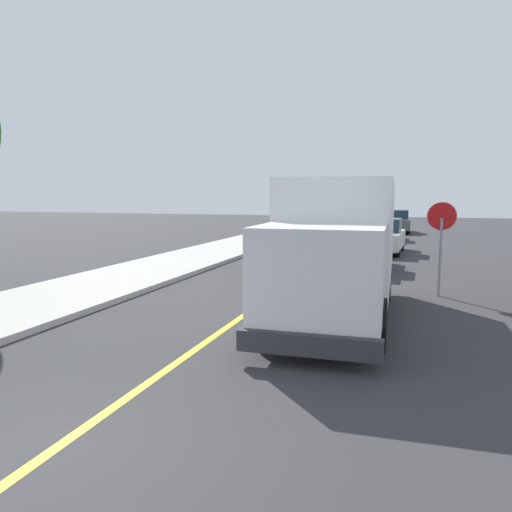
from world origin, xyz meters
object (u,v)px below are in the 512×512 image
object	(u,v)px
parked_car_near	(358,248)
parked_car_furthest	(397,222)
parked_car_far	(380,227)
stop_sign	(441,230)
parked_car_mid	(383,237)
box_truck	(338,241)

from	to	relation	value
parked_car_near	parked_car_furthest	xyz separation A→B (m)	(0.78, 19.05, 0.00)
parked_car_far	stop_sign	world-z (taller)	stop_sign
parked_car_furthest	parked_car_near	bearing A→B (deg)	-92.33
parked_car_near	parked_car_mid	distance (m)	5.63
box_truck	parked_car_mid	world-z (taller)	box_truck
stop_sign	parked_car_far	bearing A→B (deg)	99.17
box_truck	parked_car_far	world-z (taller)	box_truck
parked_car_mid	parked_car_furthest	bearing A→B (deg)	89.31
parked_car_furthest	parked_car_far	bearing A→B (deg)	-97.06
parked_car_near	stop_sign	distance (m)	5.42
parked_car_mid	parked_car_furthest	xyz separation A→B (m)	(0.16, 13.46, 0.00)
parked_car_mid	parked_car_far	distance (m)	7.09
parked_car_near	parked_car_far	distance (m)	12.66
box_truck	parked_car_far	distance (m)	20.31
parked_car_mid	parked_car_far	xyz separation A→B (m)	(-0.63, 7.07, 0.00)
parked_car_mid	parked_car_furthest	size ratio (longest dim) A/B	1.00
box_truck	stop_sign	distance (m)	3.91
box_truck	parked_car_furthest	size ratio (longest dim) A/B	1.62
parked_car_near	stop_sign	world-z (taller)	stop_sign
parked_car_mid	box_truck	bearing A→B (deg)	-91.09
stop_sign	parked_car_mid	bearing A→B (deg)	101.96
parked_car_near	parked_car_far	xyz separation A→B (m)	(-0.01, 12.66, 0.00)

